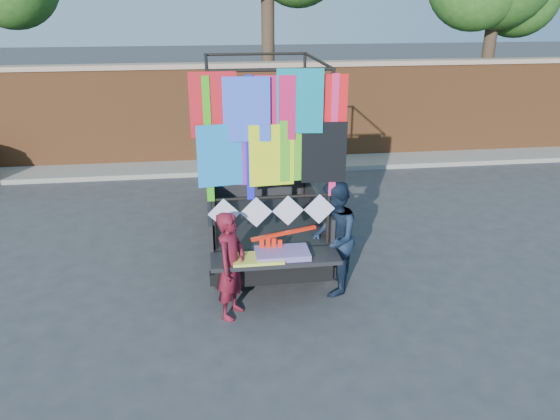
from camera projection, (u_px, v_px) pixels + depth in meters
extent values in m
plane|color=#38383A|center=(266.00, 287.00, 8.44)|extent=(90.00, 90.00, 0.00)
cube|color=brown|center=(236.00, 115.00, 14.44)|extent=(30.00, 0.35, 2.50)
cube|color=tan|center=(235.00, 65.00, 13.96)|extent=(30.00, 0.45, 0.12)
cube|color=gray|center=(239.00, 166.00, 14.22)|extent=(30.00, 1.20, 0.12)
cylinder|color=#38281C|center=(268.00, 53.00, 15.13)|extent=(0.36, 0.36, 5.46)
cylinder|color=#38281C|center=(487.00, 66.00, 16.10)|extent=(0.36, 0.36, 4.55)
cylinder|color=black|center=(215.00, 203.00, 10.92)|extent=(0.22, 0.66, 0.66)
cylinder|color=black|center=(219.00, 264.00, 8.44)|extent=(0.22, 0.66, 0.66)
cylinder|color=black|center=(291.00, 200.00, 11.11)|extent=(0.22, 0.66, 0.66)
cylinder|color=black|center=(317.00, 258.00, 8.63)|extent=(0.22, 0.66, 0.66)
cube|color=black|center=(260.00, 220.00, 9.67)|extent=(1.69, 4.18, 0.30)
cube|color=black|center=(264.00, 221.00, 8.88)|extent=(1.79, 2.29, 0.10)
cube|color=black|center=(210.00, 212.00, 8.69)|extent=(0.06, 2.29, 0.45)
cube|color=black|center=(318.00, 206.00, 8.91)|extent=(0.06, 2.29, 0.45)
cube|color=black|center=(258.00, 186.00, 9.83)|extent=(1.79, 0.06, 0.45)
cube|color=black|center=(253.00, 168.00, 10.70)|extent=(1.79, 1.59, 1.24)
cube|color=#8C9EAD|center=(255.00, 155.00, 10.15)|extent=(1.59, 0.06, 0.55)
cube|color=#8C9EAD|center=(249.00, 149.00, 11.32)|extent=(1.59, 0.10, 0.70)
cube|color=black|center=(249.00, 165.00, 11.80)|extent=(1.74, 0.90, 0.55)
cube|color=black|center=(275.00, 258.00, 7.58)|extent=(1.79, 0.55, 0.06)
cube|color=black|center=(273.00, 275.00, 7.93)|extent=(1.84, 0.15, 0.18)
cylinder|color=black|center=(212.00, 166.00, 7.34)|extent=(0.05, 0.05, 2.49)
cylinder|color=black|center=(209.00, 130.00, 9.26)|extent=(0.05, 0.05, 2.49)
cylinder|color=black|center=(330.00, 161.00, 7.54)|extent=(0.05, 0.05, 2.49)
cylinder|color=black|center=(304.00, 127.00, 9.47)|extent=(0.05, 0.05, 2.49)
cylinder|color=black|center=(271.00, 70.00, 6.99)|extent=(1.69, 0.04, 0.04)
cylinder|color=black|center=(256.00, 54.00, 8.91)|extent=(1.69, 0.04, 0.04)
cylinder|color=black|center=(206.00, 62.00, 7.85)|extent=(0.04, 2.14, 0.04)
cylinder|color=black|center=(317.00, 60.00, 8.05)|extent=(0.04, 2.14, 0.04)
cylinder|color=black|center=(272.00, 197.00, 7.62)|extent=(1.69, 0.04, 0.04)
cube|color=red|center=(214.00, 107.00, 7.04)|extent=(0.62, 0.01, 0.85)
cube|color=#355BFF|center=(243.00, 106.00, 7.05)|extent=(0.62, 0.01, 0.85)
cube|color=#CE1650|center=(272.00, 105.00, 7.13)|extent=(0.62, 0.01, 0.85)
cube|color=#0B839A|center=(300.00, 105.00, 7.14)|extent=(0.62, 0.01, 0.85)
cube|color=#FF151A|center=(327.00, 104.00, 7.22)|extent=(0.62, 0.01, 0.85)
cube|color=#188ADF|center=(216.00, 156.00, 7.24)|extent=(0.62, 0.01, 0.85)
cube|color=purple|center=(244.00, 154.00, 7.32)|extent=(0.62, 0.01, 0.85)
cube|color=#EBFF1A|center=(272.00, 154.00, 7.33)|extent=(0.62, 0.01, 0.85)
cube|color=#53CC24|center=(299.00, 152.00, 7.41)|extent=(0.62, 0.01, 0.85)
cube|color=black|center=(326.00, 152.00, 7.42)|extent=(0.62, 0.01, 0.85)
cube|color=green|center=(208.00, 141.00, 7.17)|extent=(0.10, 0.01, 1.69)
cube|color=#F7296B|center=(334.00, 137.00, 7.38)|extent=(0.10, 0.01, 1.69)
cube|color=#181EE0|center=(250.00, 140.00, 7.24)|extent=(0.10, 0.01, 1.69)
cube|color=silver|center=(224.00, 214.00, 7.58)|extent=(0.45, 0.01, 0.45)
cube|color=silver|center=(256.00, 212.00, 7.64)|extent=(0.45, 0.01, 0.45)
cube|color=silver|center=(288.00, 211.00, 7.69)|extent=(0.45, 0.01, 0.45)
cube|color=silver|center=(319.00, 209.00, 7.75)|extent=(0.45, 0.01, 0.45)
cube|color=#CC2D67|center=(282.00, 253.00, 7.57)|extent=(0.75, 0.45, 0.08)
cube|color=#DDEC4A|center=(258.00, 258.00, 7.47)|extent=(0.70, 0.40, 0.04)
imported|color=maroon|center=(231.00, 265.00, 7.43)|extent=(0.59, 0.67, 1.55)
imported|color=#162337|center=(333.00, 238.00, 8.02)|extent=(0.82, 0.97, 1.74)
cube|color=#FE240D|center=(284.00, 233.00, 7.62)|extent=(0.97, 0.38, 0.04)
cube|color=#FE240D|center=(262.00, 256.00, 7.68)|extent=(0.06, 0.02, 0.58)
cube|color=#FE240D|center=(268.00, 256.00, 7.70)|extent=(0.06, 0.02, 0.58)
cube|color=#FE240D|center=(274.00, 257.00, 7.72)|extent=(0.06, 0.02, 0.58)
cube|color=#FE240D|center=(280.00, 258.00, 7.73)|extent=(0.06, 0.02, 0.58)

